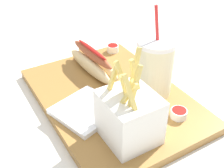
{
  "coord_description": "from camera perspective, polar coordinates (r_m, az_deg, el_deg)",
  "views": [
    {
      "loc": [
        -0.46,
        0.27,
        0.42
      ],
      "look_at": [
        0.0,
        0.0,
        0.05
      ],
      "focal_mm": 46.88,
      "sensor_mm": 36.0,
      "label": 1
    }
  ],
  "objects": [
    {
      "name": "hot_dog_1",
      "position": [
        0.75,
        -3.84,
        4.28
      ],
      "size": [
        0.19,
        0.07,
        0.07
      ],
      "color": "#E5C689",
      "rests_on": "food_tray"
    },
    {
      "name": "napkin_stack",
      "position": [
        0.62,
        -5.04,
        -5.09
      ],
      "size": [
        0.15,
        0.15,
        0.01
      ],
      "primitive_type": "cube",
      "rotation": [
        0.0,
        0.0,
        0.29
      ],
      "color": "white",
      "rests_on": "food_tray"
    },
    {
      "name": "ketchup_cup_2",
      "position": [
        0.62,
        12.9,
        -5.56
      ],
      "size": [
        0.03,
        0.03,
        0.02
      ],
      "color": "white",
      "rests_on": "food_tray"
    },
    {
      "name": "food_tray",
      "position": [
        0.68,
        -0.0,
        -2.77
      ],
      "size": [
        0.42,
        0.3,
        0.02
      ],
      "primitive_type": "cube",
      "color": "olive",
      "rests_on": "ground_plane"
    },
    {
      "name": "ground_plane",
      "position": [
        0.69,
        -0.0,
        -4.08
      ],
      "size": [
        2.4,
        2.4,
        0.02
      ],
      "primitive_type": "cube",
      "color": "silver"
    },
    {
      "name": "soda_cup",
      "position": [
        0.65,
        8.31,
        3.3
      ],
      "size": [
        0.08,
        0.08,
        0.21
      ],
      "color": "beige",
      "rests_on": "food_tray"
    },
    {
      "name": "ketchup_cup_1",
      "position": [
        0.84,
        0.16,
        7.02
      ],
      "size": [
        0.03,
        0.03,
        0.02
      ],
      "color": "white",
      "rests_on": "food_tray"
    },
    {
      "name": "fries_basket",
      "position": [
        0.54,
        3.37,
        -6.3
      ],
      "size": [
        0.1,
        0.09,
        0.17
      ],
      "color": "white",
      "rests_on": "food_tray"
    }
  ]
}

